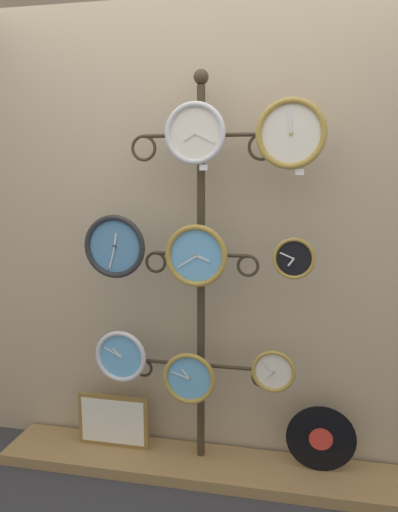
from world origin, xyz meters
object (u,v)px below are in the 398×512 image
(vinyl_record, at_px, (321,439))
(picture_frame, at_px, (113,421))
(clock_top_right, at_px, (291,134))
(clock_middle_left, at_px, (115,247))
(clock_top_center, at_px, (195,133))
(clock_bottom_left, at_px, (121,356))
(clock_middle_center, at_px, (197,256))
(display_stand, at_px, (201,314))
(clock_bottom_center, at_px, (189,378))
(clock_bottom_right, at_px, (273,371))
(clock_middle_right, at_px, (294,258))

(vinyl_record, bearing_deg, picture_frame, 179.75)
(clock_top_right, height_order, clock_middle_left, clock_top_right)
(clock_top_center, xyz_separation_m, clock_bottom_left, (-0.41, 0.01, -1.16))
(clock_middle_center, bearing_deg, display_stand, 91.94)
(clock_top_right, bearing_deg, clock_top_center, -178.01)
(clock_bottom_left, relative_size, clock_bottom_center, 1.02)
(picture_frame, bearing_deg, clock_bottom_center, -10.94)
(clock_bottom_right, bearing_deg, vinyl_record, 13.51)
(clock_top_right, bearing_deg, clock_middle_center, -175.98)
(display_stand, xyz_separation_m, clock_bottom_left, (-0.42, -0.09, -0.24))
(clock_middle_right, relative_size, clock_bottom_right, 0.92)
(clock_middle_left, bearing_deg, picture_frame, 128.67)
(clock_middle_left, relative_size, vinyl_record, 0.91)
(clock_bottom_right, distance_m, vinyl_record, 0.45)
(clock_top_center, xyz_separation_m, picture_frame, (-0.50, 0.08, -1.58))
(clock_middle_center, bearing_deg, clock_middle_left, -179.90)
(clock_middle_right, bearing_deg, picture_frame, 175.71)
(clock_bottom_center, bearing_deg, picture_frame, 169.06)
(clock_middle_left, bearing_deg, clock_middle_center, 0.10)
(clock_middle_right, bearing_deg, clock_middle_left, -178.35)
(clock_bottom_center, relative_size, picture_frame, 0.67)
(picture_frame, bearing_deg, clock_top_center, -9.54)
(clock_top_center, xyz_separation_m, clock_middle_center, (0.01, -0.02, -0.59))
(clock_top_center, xyz_separation_m, clock_middle_right, (0.48, 0.01, -0.59))
(clock_top_center, bearing_deg, picture_frame, 170.46)
(clock_bottom_right, bearing_deg, clock_bottom_center, -176.65)
(clock_middle_left, xyz_separation_m, clock_bottom_right, (0.82, 0.03, -0.62))
(clock_top_right, distance_m, clock_middle_center, 0.73)
(clock_middle_left, height_order, clock_bottom_center, clock_middle_left)
(clock_bottom_center, xyz_separation_m, clock_bottom_right, (0.43, 0.03, 0.07))
(vinyl_record, relative_size, picture_frame, 0.87)
(clock_top_right, height_order, clock_middle_right, clock_top_right)
(clock_middle_center, bearing_deg, clock_bottom_center, 168.81)
(clock_middle_right, relative_size, picture_frame, 0.49)
(clock_bottom_center, bearing_deg, clock_middle_center, -11.19)
(clock_middle_center, height_order, clock_bottom_left, clock_middle_center)
(clock_bottom_center, bearing_deg, display_stand, 69.20)
(clock_top_right, relative_size, clock_bottom_center, 1.18)
(display_stand, distance_m, clock_middle_left, 0.57)
(clock_bottom_left, bearing_deg, display_stand, 12.23)
(clock_top_center, distance_m, clock_bottom_right, 1.24)
(clock_bottom_left, relative_size, vinyl_record, 0.79)
(clock_middle_right, bearing_deg, clock_bottom_left, -179.90)
(clock_middle_left, bearing_deg, clock_top_right, 2.08)
(clock_middle_center, relative_size, clock_bottom_right, 1.42)
(clock_middle_center, relative_size, clock_middle_right, 1.54)
(clock_top_center, distance_m, clock_middle_right, 0.77)
(vinyl_record, bearing_deg, clock_top_right, -162.24)
(clock_middle_center, height_order, vinyl_record, clock_middle_center)
(display_stand, height_order, clock_middle_center, display_stand)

